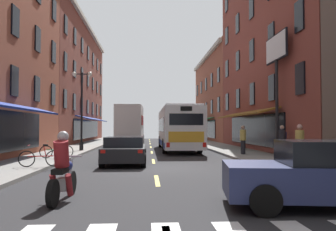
{
  "coord_description": "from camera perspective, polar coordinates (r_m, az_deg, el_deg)",
  "views": [
    {
      "loc": [
        -0.33,
        -15.01,
        1.74
      ],
      "look_at": [
        1.08,
        8.53,
        2.55
      ],
      "focal_mm": 37.26,
      "sensor_mm": 36.0,
      "label": 1
    }
  ],
  "objects": [
    {
      "name": "ground_plane",
      "position": [
        15.12,
        -2.19,
        -8.78
      ],
      "size": [
        34.8,
        80.0,
        0.1
      ],
      "primitive_type": "cube",
      "color": "#28282B"
    },
    {
      "name": "lane_centre_dashes",
      "position": [
        14.87,
        -2.17,
        -8.69
      ],
      "size": [
        0.14,
        73.9,
        0.01
      ],
      "color": "#DBCC4C",
      "rests_on": "ground"
    },
    {
      "name": "sidewalk_left",
      "position": [
        16.1,
        -23.89,
        -7.77
      ],
      "size": [
        3.0,
        80.0,
        0.14
      ],
      "primitive_type": "cube",
      "color": "gray",
      "rests_on": "ground"
    },
    {
      "name": "sidewalk_right",
      "position": [
        16.34,
        19.18,
        -7.74
      ],
      "size": [
        3.0,
        80.0,
        0.14
      ],
      "primitive_type": "cube",
      "color": "gray",
      "rests_on": "ground"
    },
    {
      "name": "billboard_sign",
      "position": [
        21.06,
        17.32,
        8.32
      ],
      "size": [
        0.4,
        3.07,
        6.94
      ],
      "color": "black",
      "rests_on": "sidewalk_right"
    },
    {
      "name": "transit_bus",
      "position": [
        26.79,
        1.6,
        -2.06
      ],
      "size": [
        2.65,
        11.69,
        3.24
      ],
      "color": "silver",
      "rests_on": "ground"
    },
    {
      "name": "box_truck",
      "position": [
        34.75,
        -6.17,
        -1.52
      ],
      "size": [
        2.63,
        8.0,
        3.82
      ],
      "color": "black",
      "rests_on": "ground"
    },
    {
      "name": "sedan_near",
      "position": [
        16.77,
        -7.06,
        -5.61
      ],
      "size": [
        2.02,
        4.46,
        1.31
      ],
      "color": "black",
      "rests_on": "ground"
    },
    {
      "name": "sedan_mid",
      "position": [
        8.45,
        25.61,
        -8.61
      ],
      "size": [
        4.81,
        2.46,
        1.46
      ],
      "color": "navy",
      "rests_on": "ground"
    },
    {
      "name": "sedan_far",
      "position": [
        44.8,
        -5.23,
        -3.34
      ],
      "size": [
        1.99,
        4.71,
        1.27
      ],
      "color": "maroon",
      "rests_on": "ground"
    },
    {
      "name": "motorcycle_rider",
      "position": [
        8.7,
        -16.85,
        -8.72
      ],
      "size": [
        0.62,
        2.07,
        1.66
      ],
      "color": "black",
      "rests_on": "ground"
    },
    {
      "name": "bicycle_near",
      "position": [
        19.34,
        -17.76,
        -5.55
      ],
      "size": [
        1.69,
        0.52,
        0.91
      ],
      "color": "black",
      "rests_on": "sidewalk_left"
    },
    {
      "name": "bicycle_mid",
      "position": [
        15.24,
        -20.15,
        -6.52
      ],
      "size": [
        1.7,
        0.48,
        0.91
      ],
      "color": "black",
      "rests_on": "sidewalk_left"
    },
    {
      "name": "pedestrian_near",
      "position": [
        19.62,
        18.19,
        -3.89
      ],
      "size": [
        0.49,
        0.5,
        1.72
      ],
      "rotation": [
        0.0,
        0.0,
        2.4
      ],
      "color": "maroon",
      "rests_on": "sidewalk_right"
    },
    {
      "name": "pedestrian_far",
      "position": [
        15.67,
        20.76,
        -4.42
      ],
      "size": [
        0.36,
        0.36,
        1.74
      ],
      "rotation": [
        0.0,
        0.0,
        3.72
      ],
      "color": "#4C4C51",
      "rests_on": "sidewalk_right"
    },
    {
      "name": "pedestrian_rear",
      "position": [
        21.44,
        12.17,
        -3.85
      ],
      "size": [
        0.36,
        0.36,
        1.72
      ],
      "rotation": [
        0.0,
        0.0,
        5.74
      ],
      "color": "black",
      "rests_on": "sidewalk_right"
    },
    {
      "name": "street_lamp_twin",
      "position": [
        25.3,
        -13.94,
        1.4
      ],
      "size": [
        1.42,
        0.32,
        5.54
      ],
      "color": "black",
      "rests_on": "sidewalk_left"
    }
  ]
}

